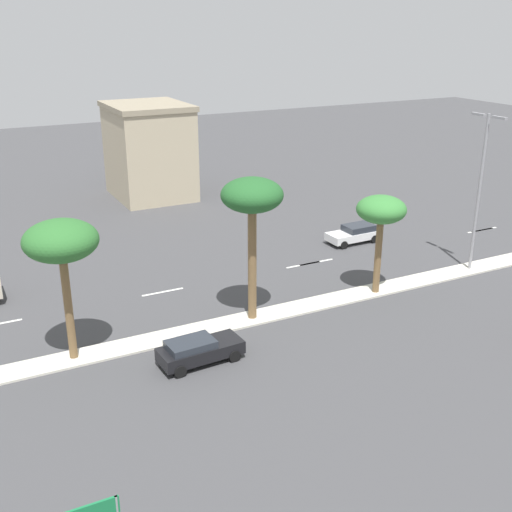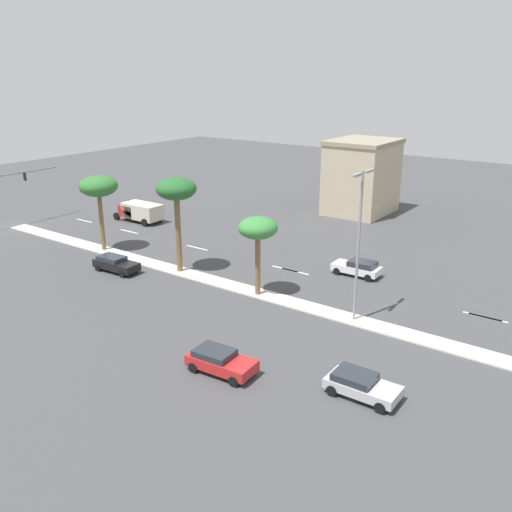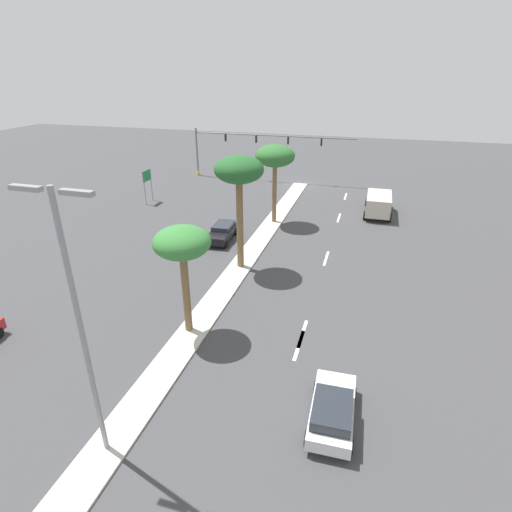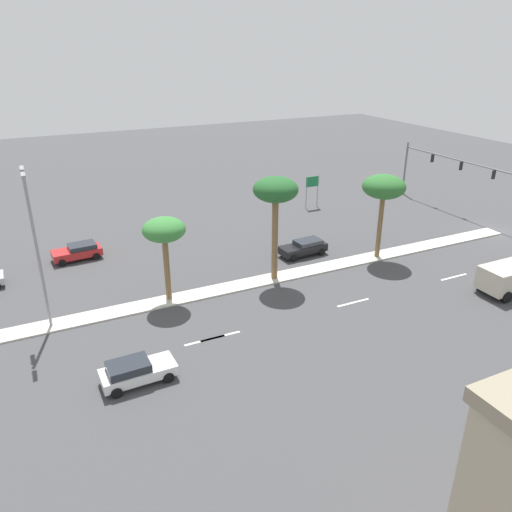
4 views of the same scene
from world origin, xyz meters
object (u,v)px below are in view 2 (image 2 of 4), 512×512
Objects in this scene: sedan_red_near at (220,361)px; box_truck at (139,211)px; sedan_black_inboard at (116,264)px; commercial_building at (362,177)px; sedan_silver_mid at (361,385)px; street_lamp_rear at (359,237)px; palm_tree_inboard at (98,187)px; palm_tree_trailing at (176,192)px; sedan_white_front at (358,267)px; palm_tree_leading at (258,230)px.

box_truck is (-21.16, -29.77, 0.52)m from sedan_red_near.
box_truck is at bearing -139.96° from sedan_black_inboard.
sedan_red_near is (40.60, 10.40, -3.83)m from commercial_building.
box_truck is (-18.56, -37.74, 0.56)m from sedan_silver_mid.
street_lamp_rear is at bearing -151.62° from sedan_silver_mid.
commercial_building is 2.22× the size of sedan_silver_mid.
commercial_building is at bearing 154.51° from palm_tree_inboard.
box_truck is at bearing -122.00° from palm_tree_trailing.
sedan_white_front is 29.27m from box_truck.
sedan_black_inboard is (-5.36, -26.65, 0.04)m from sedan_silver_mid.
commercial_building is 32.51m from palm_tree_inboard.
street_lamp_rear is (0.05, 17.24, -0.94)m from palm_tree_trailing.
palm_tree_trailing is 1.32× the size of palm_tree_leading.
palm_tree_inboard is at bearing -90.21° from street_lamp_rear.
palm_tree_leading reaches higher than box_truck.
palm_tree_leading is 14.70m from sedan_black_inboard.
commercial_building is 32.49m from street_lamp_rear.
box_truck is (-13.20, -11.09, 0.52)m from sedan_black_inboard.
sedan_red_near is 0.70× the size of box_truck.
box_truck reaches higher than sedan_silver_mid.
palm_tree_leading reaches higher than sedan_silver_mid.
street_lamp_rear is at bearing 98.38° from sedan_black_inboard.
commercial_building is 42.08m from sedan_red_near.
sedan_white_front is (20.82, 9.86, -3.83)m from commercial_building.
palm_tree_leading is 1.49× the size of sedan_red_near.
sedan_silver_mid is at bearing 63.81° from box_truck.
palm_tree_trailing is 9.02m from palm_tree_leading.
box_truck is at bearing -125.40° from sedan_red_near.
palm_tree_inboard is 19.30m from palm_tree_leading.
palm_tree_inboard is at bearing -120.46° from sedan_black_inboard.
sedan_red_near is 8.38m from sedan_silver_mid.
sedan_red_near is (10.96, 5.09, -4.75)m from palm_tree_leading.
palm_tree_inboard is at bearing -25.49° from commercial_building.
palm_tree_inboard is (29.30, -13.97, 1.87)m from commercial_building.
sedan_silver_mid is (38.00, 18.37, -3.87)m from commercial_building.
sedan_black_inboard is 17.25m from box_truck.
palm_tree_trailing is 1.89× the size of sedan_black_inboard.
sedan_silver_mid is at bearing 57.36° from palm_tree_leading.
street_lamp_rear reaches higher than palm_tree_inboard.
commercial_building is at bearing -154.21° from sedan_silver_mid.
palm_tree_trailing is 1.96× the size of sedan_red_near.
street_lamp_rear is at bearing 91.60° from palm_tree_leading.
street_lamp_rear is 22.94m from sedan_black_inboard.
sedan_white_front is at bearing 109.59° from palm_tree_inboard.
palm_tree_inboard reaches higher than sedan_black_inboard.
sedan_silver_mid is at bearing 74.93° from palm_tree_inboard.
sedan_white_front is 0.95× the size of sedan_black_inboard.
palm_tree_inboard is 0.69× the size of street_lamp_rear.
street_lamp_rear reaches higher than sedan_red_near.
sedan_silver_mid is (17.19, 8.51, -0.04)m from sedan_white_front.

